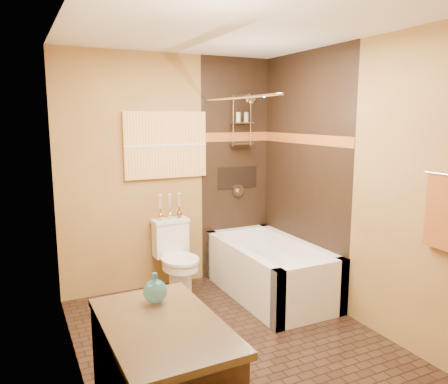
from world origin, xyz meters
TOP-DOWN VIEW (x-y plane):
  - floor at (0.00, 0.00)m, footprint 3.00×3.00m
  - wall_left at (-1.20, 0.00)m, footprint 0.02×3.00m
  - wall_right at (1.20, 0.00)m, footprint 0.02×3.00m
  - wall_back at (0.00, 1.50)m, footprint 2.40×0.02m
  - wall_front at (0.00, -1.50)m, footprint 2.40×0.02m
  - ceiling at (0.00, 0.00)m, footprint 3.00×3.00m
  - alcove_tile_back at (0.78, 1.49)m, footprint 0.85×0.01m
  - alcove_tile_right at (1.19, 0.75)m, footprint 0.01×1.50m
  - mosaic_band_back at (0.78, 1.48)m, footprint 0.85×0.01m
  - mosaic_band_right at (1.18, 0.75)m, footprint 0.01×1.50m
  - alcove_niche at (0.80, 1.48)m, footprint 0.50×0.01m
  - shower_fixtures at (0.80, 1.38)m, footprint 0.24×0.33m
  - curtain_rod at (0.40, 0.75)m, footprint 0.03×1.55m
  - towel_rust at (1.16, -0.92)m, footprint 0.05×0.22m
  - sunset_painting at (-0.06, 1.48)m, footprint 0.90×0.04m
  - vanity_mirror at (-1.19, -0.96)m, footprint 0.01×1.00m
  - bathtub at (0.80, 0.75)m, footprint 0.80×1.50m
  - toilet at (-0.06, 1.22)m, footprint 0.40×0.58m
  - teal_bottle at (-0.87, -0.72)m, footprint 0.18×0.18m
  - bud_vases at (-0.06, 1.39)m, footprint 0.27×0.06m

SIDE VIEW (x-z plane):
  - floor at x=0.00m, z-range 0.00..0.00m
  - bathtub at x=0.80m, z-range -0.05..0.50m
  - toilet at x=-0.06m, z-range 0.00..0.77m
  - teal_bottle at x=-0.87m, z-range 0.80..1.01m
  - bud_vases at x=-0.06m, z-range 0.78..1.04m
  - alcove_niche at x=0.80m, z-range 1.02..1.27m
  - towel_rust at x=1.16m, z-range 0.92..1.44m
  - wall_left at x=-1.20m, z-range 0.00..2.50m
  - wall_right at x=1.20m, z-range 0.00..2.50m
  - wall_back at x=0.00m, z-range 0.00..2.50m
  - wall_front at x=0.00m, z-range 0.00..2.50m
  - alcove_tile_back at x=0.78m, z-range 0.00..2.50m
  - alcove_tile_right at x=1.19m, z-range 0.00..2.50m
  - vanity_mirror at x=-1.19m, z-range 1.05..1.95m
  - sunset_painting at x=-0.06m, z-range 1.20..1.90m
  - mosaic_band_back at x=0.78m, z-range 1.57..1.67m
  - mosaic_band_right at x=1.18m, z-range 1.57..1.67m
  - shower_fixtures at x=0.80m, z-range 1.08..2.25m
  - curtain_rod at x=0.40m, z-range 2.01..2.03m
  - ceiling at x=0.00m, z-range 2.50..2.50m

